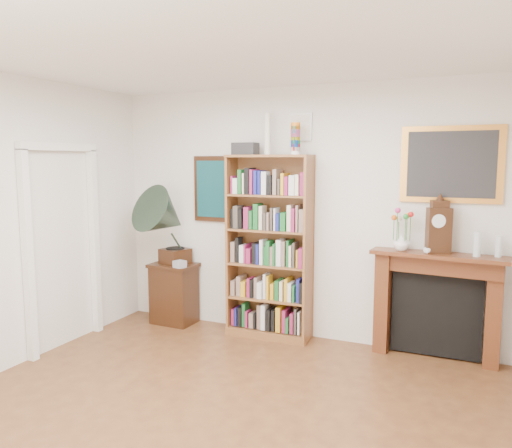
{
  "coord_description": "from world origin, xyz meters",
  "views": [
    {
      "loc": [
        1.77,
        -2.77,
        1.99
      ],
      "look_at": [
        -0.14,
        1.6,
        1.38
      ],
      "focal_mm": 35.0,
      "sensor_mm": 36.0,
      "label": 1
    }
  ],
  "objects": [
    {
      "name": "bottle_right",
      "position": [
        2.01,
        2.37,
        1.19
      ],
      "size": [
        0.06,
        0.06,
        0.2
      ],
      "primitive_type": "cylinder",
      "color": "silver",
      "rests_on": "fireplace"
    },
    {
      "name": "bottle_left",
      "position": [
        1.82,
        2.32,
        1.21
      ],
      "size": [
        0.07,
        0.07,
        0.24
      ],
      "primitive_type": "cylinder",
      "color": "silver",
      "rests_on": "fireplace"
    },
    {
      "name": "flower_vase",
      "position": [
        1.13,
        2.36,
        1.17
      ],
      "size": [
        0.19,
        0.19,
        0.16
      ],
      "primitive_type": "imported",
      "rotation": [
        0.0,
        0.0,
        0.28
      ],
      "color": "white",
      "rests_on": "fireplace"
    },
    {
      "name": "side_cabinet",
      "position": [
        -1.54,
        2.28,
        0.37
      ],
      "size": [
        0.56,
        0.41,
        0.74
      ],
      "primitive_type": "cube",
      "rotation": [
        0.0,
        0.0,
        -0.04
      ],
      "color": "black",
      "rests_on": "floor"
    },
    {
      "name": "cd_stack",
      "position": [
        -1.36,
        2.13,
        0.78
      ],
      "size": [
        0.15,
        0.15,
        0.08
      ],
      "primitive_type": "cube",
      "rotation": [
        0.0,
        0.0,
        -0.28
      ],
      "color": "silver",
      "rests_on": "side_cabinet"
    },
    {
      "name": "gramophone",
      "position": [
        -1.53,
        2.15,
        1.29
      ],
      "size": [
        0.78,
        0.88,
        0.97
      ],
      "rotation": [
        0.0,
        0.0,
        -0.3
      ],
      "color": "black",
      "rests_on": "side_cabinet"
    },
    {
      "name": "door_casing",
      "position": [
        -2.21,
        1.2,
        1.26
      ],
      "size": [
        0.08,
        1.02,
        2.17
      ],
      "color": "white",
      "rests_on": "left_wall"
    },
    {
      "name": "small_picture",
      "position": [
        0.0,
        2.48,
        2.35
      ],
      "size": [
        0.26,
        0.04,
        0.3
      ],
      "color": "white",
      "rests_on": "back_wall"
    },
    {
      "name": "teal_poster",
      "position": [
        -1.05,
        2.48,
        1.65
      ],
      "size": [
        0.58,
        0.04,
        0.78
      ],
      "color": "black",
      "rests_on": "back_wall"
    },
    {
      "name": "teacup",
      "position": [
        1.38,
        2.28,
        1.12
      ],
      "size": [
        0.1,
        0.1,
        0.06
      ],
      "primitive_type": "imported",
      "rotation": [
        0.0,
        0.0,
        -0.38
      ],
      "color": "silver",
      "rests_on": "fireplace"
    },
    {
      "name": "bookshelf",
      "position": [
        -0.3,
        2.31,
        1.15
      ],
      "size": [
        0.96,
        0.37,
        2.36
      ],
      "rotation": [
        0.0,
        0.0,
        0.04
      ],
      "color": "brown",
      "rests_on": "floor"
    },
    {
      "name": "gilt_painting",
      "position": [
        1.55,
        2.48,
        1.95
      ],
      "size": [
        0.95,
        0.04,
        0.75
      ],
      "color": "#D08835",
      "rests_on": "back_wall"
    },
    {
      "name": "room",
      "position": [
        0.0,
        0.0,
        1.4
      ],
      "size": [
        4.51,
        5.01,
        2.81
      ],
      "color": "#502C18",
      "rests_on": "ground"
    },
    {
      "name": "fireplace",
      "position": [
        1.48,
        2.4,
        0.64
      ],
      "size": [
        1.31,
        0.41,
        1.09
      ],
      "rotation": [
        0.0,
        0.0,
        -0.08
      ],
      "color": "#4D2412",
      "rests_on": "floor"
    },
    {
      "name": "mantel_clock",
      "position": [
        1.47,
        2.35,
        1.34
      ],
      "size": [
        0.25,
        0.2,
        0.52
      ],
      "rotation": [
        0.0,
        0.0,
        0.39
      ],
      "color": "black",
      "rests_on": "fireplace"
    }
  ]
}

